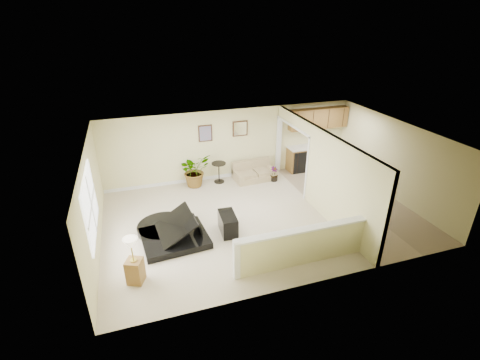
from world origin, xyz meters
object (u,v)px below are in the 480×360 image
object	(u,v)px
palm_plant	(195,171)
loveseat	(254,170)
lamp_stand	(134,264)
piano_bench	(228,224)
accent_table	(219,170)
piano	(170,217)
small_plant	(274,175)

from	to	relation	value
palm_plant	loveseat	bearing A→B (deg)	-3.13
lamp_stand	palm_plant	bearing A→B (deg)	63.05
piano_bench	accent_table	xyz separation A→B (m)	(0.58, 3.13, 0.20)
piano	loveseat	bearing A→B (deg)	35.32
piano	palm_plant	world-z (taller)	piano
small_plant	lamp_stand	size ratio (longest dim) A/B	0.45
piano	small_plant	bearing A→B (deg)	26.92
palm_plant	lamp_stand	bearing A→B (deg)	-116.95
small_plant	accent_table	bearing A→B (deg)	165.50
accent_table	palm_plant	bearing A→B (deg)	180.00
piano	accent_table	size ratio (longest dim) A/B	2.91
piano	accent_table	distance (m)	3.61
loveseat	palm_plant	size ratio (longest dim) A/B	1.16
piano_bench	loveseat	world-z (taller)	loveseat
piano	small_plant	size ratio (longest dim) A/B	4.06
loveseat	lamp_stand	bearing A→B (deg)	-139.84
piano_bench	lamp_stand	world-z (taller)	lamp_stand
piano	palm_plant	xyz separation A→B (m)	(1.22, 2.94, -0.10)
piano_bench	small_plant	xyz separation A→B (m)	(2.48, 2.64, -0.05)
accent_table	small_plant	xyz separation A→B (m)	(1.90, -0.49, -0.25)
piano	palm_plant	size ratio (longest dim) A/B	1.62
accent_table	palm_plant	world-z (taller)	palm_plant
piano_bench	piano	bearing A→B (deg)	172.76
loveseat	accent_table	world-z (taller)	loveseat
lamp_stand	small_plant	bearing A→B (deg)	37.88
accent_table	loveseat	bearing A→B (deg)	-5.22
loveseat	accent_table	distance (m)	1.30
accent_table	lamp_stand	size ratio (longest dim) A/B	0.63
piano	small_plant	world-z (taller)	piano
piano	piano_bench	xyz separation A→B (m)	(1.50, -0.19, -0.39)
accent_table	lamp_stand	xyz separation A→B (m)	(-3.09, -4.37, 0.02)
piano	lamp_stand	size ratio (longest dim) A/B	1.84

